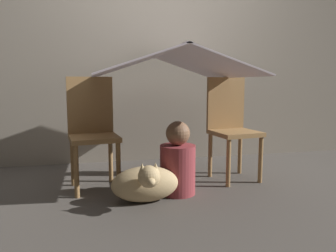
% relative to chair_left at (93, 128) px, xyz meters
% --- Properties ---
extents(ground_plane, '(8.80, 8.80, 0.00)m').
position_rel_chair_left_xyz_m(ground_plane, '(0.59, -0.12, -0.47)').
color(ground_plane, '#47423D').
extents(wall_back, '(7.00, 0.05, 2.50)m').
position_rel_chair_left_xyz_m(wall_back, '(0.59, 0.83, 0.78)').
color(wall_back, gray).
rests_on(wall_back, ground_plane).
extents(chair_left, '(0.41, 0.41, 0.87)m').
position_rel_chair_left_xyz_m(chair_left, '(0.00, 0.00, 0.00)').
color(chair_left, olive).
rests_on(chair_left, ground_plane).
extents(chair_right, '(0.41, 0.41, 0.87)m').
position_rel_chair_left_xyz_m(chair_right, '(1.17, -0.00, 0.00)').
color(chair_right, olive).
rests_on(chair_right, ground_plane).
extents(sheet_canopy, '(1.17, 1.21, 0.21)m').
position_rel_chair_left_xyz_m(sheet_canopy, '(0.59, -0.07, 0.50)').
color(sheet_canopy, silver).
extents(person_front, '(0.26, 0.26, 0.55)m').
position_rel_chair_left_xyz_m(person_front, '(0.61, -0.31, -0.24)').
color(person_front, maroon).
rests_on(person_front, ground_plane).
extents(dog, '(0.47, 0.39, 0.32)m').
position_rel_chair_left_xyz_m(dog, '(0.35, -0.45, -0.33)').
color(dog, tan).
rests_on(dog, ground_plane).
extents(floor_cushion, '(0.41, 0.33, 0.10)m').
position_rel_chair_left_xyz_m(floor_cushion, '(0.49, -0.09, -0.42)').
color(floor_cushion, '#4C7FB2').
rests_on(floor_cushion, ground_plane).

